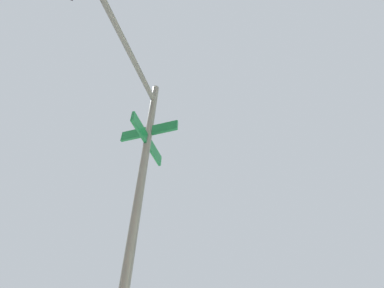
{
  "coord_description": "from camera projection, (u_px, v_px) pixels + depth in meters",
  "views": [
    {
      "loc": [
        -5.9,
        -4.23,
        1.48
      ],
      "look_at": [
        -6.93,
        -6.27,
        3.61
      ],
      "focal_mm": 24.75,
      "sensor_mm": 36.0,
      "label": 1
    }
  ],
  "objects": [
    {
      "name": "traffic_signal_near",
      "position": [
        111.0,
        102.0,
        3.31
      ],
      "size": [
        2.16,
        2.29,
        5.84
      ],
      "color": "#474C47",
      "rests_on": "ground_plane"
    }
  ]
}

